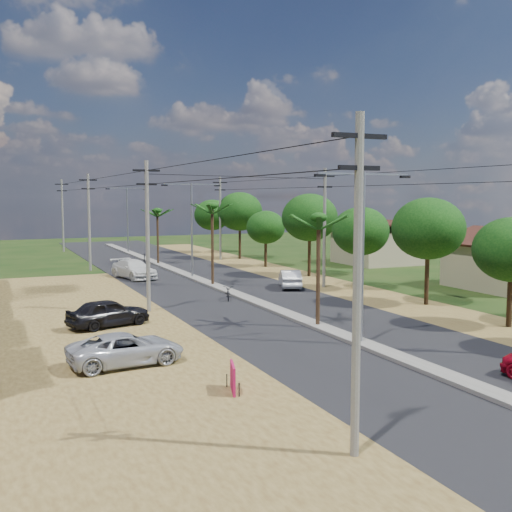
{
  "coord_description": "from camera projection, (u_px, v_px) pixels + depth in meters",
  "views": [
    {
      "loc": [
        -15.66,
        -22.86,
        6.87
      ],
      "look_at": [
        0.36,
        12.69,
        3.0
      ],
      "focal_mm": 42.0,
      "sensor_mm": 36.0,
      "label": 1
    }
  ],
  "objects": [
    {
      "name": "utility_pole_e_c",
      "position": [
        220.0,
        216.0,
        64.89
      ],
      "size": [
        1.6,
        0.24,
        9.0
      ],
      "color": "#605E56",
      "rests_on": "ground"
    },
    {
      "name": "streetlight_near",
      "position": [
        363.0,
        242.0,
        27.35
      ],
      "size": [
        5.1,
        0.18,
        8.0
      ],
      "color": "gray",
      "rests_on": "ground"
    },
    {
      "name": "car_parked_dark",
      "position": [
        108.0,
        313.0,
        31.57
      ],
      "size": [
        4.66,
        2.89,
        1.48
      ],
      "primitive_type": "imported",
      "rotation": [
        0.0,
        0.0,
        1.85
      ],
      "color": "black",
      "rests_on": "ground"
    },
    {
      "name": "house_east_far",
      "position": [
        378.0,
        240.0,
        61.57
      ],
      "size": [
        7.6,
        7.5,
        4.6
      ],
      "color": "tan",
      "rests_on": "ground"
    },
    {
      "name": "ground",
      "position": [
        361.0,
        345.0,
        27.82
      ],
      "size": [
        160.0,
        160.0,
        0.0
      ],
      "primitive_type": "plane",
      "color": "black",
      "rests_on": "ground"
    },
    {
      "name": "utility_pole_w_b",
      "position": [
        148.0,
        233.0,
        35.38
      ],
      "size": [
        1.6,
        0.24,
        9.0
      ],
      "color": "#605E56",
      "rests_on": "ground"
    },
    {
      "name": "utility_pole_w_a",
      "position": [
        357.0,
        279.0,
        15.42
      ],
      "size": [
        1.6,
        0.24,
        9.0
      ],
      "color": "#605E56",
      "rests_on": "ground"
    },
    {
      "name": "palm_median_far",
      "position": [
        157.0,
        213.0,
        59.96
      ],
      "size": [
        2.0,
        2.0,
        5.85
      ],
      "color": "black",
      "rests_on": "ground"
    },
    {
      "name": "car_silver_mid",
      "position": [
        290.0,
        279.0,
        45.02
      ],
      "size": [
        2.87,
        4.36,
        1.36
      ],
      "primitive_type": "imported",
      "rotation": [
        0.0,
        0.0,
        2.76
      ],
      "color": "#AFB3B8",
      "rests_on": "ground"
    },
    {
      "name": "tree_east_d",
      "position": [
        361.0,
        231.0,
        43.94
      ],
      "size": [
        4.2,
        4.2,
        6.13
      ],
      "color": "black",
      "rests_on": "ground"
    },
    {
      "name": "dirt_lot_west",
      "position": [
        7.0,
        339.0,
        28.95
      ],
      "size": [
        18.0,
        46.0,
        0.04
      ],
      "primitive_type": "cube",
      "color": "brown",
      "rests_on": "ground"
    },
    {
      "name": "car_white_far",
      "position": [
        134.0,
        270.0,
        50.2
      ],
      "size": [
        3.4,
        5.69,
        1.54
      ],
      "primitive_type": "imported",
      "rotation": [
        0.0,
        0.0,
        0.25
      ],
      "color": "silver",
      "rests_on": "ground"
    },
    {
      "name": "palm_median_near",
      "position": [
        319.0,
        223.0,
        30.9
      ],
      "size": [
        2.0,
        2.0,
        6.15
      ],
      "color": "black",
      "rests_on": "ground"
    },
    {
      "name": "streetlight_mid",
      "position": [
        192.0,
        222.0,
        50.03
      ],
      "size": [
        5.1,
        0.18,
        8.0
      ],
      "color": "gray",
      "rests_on": "ground"
    },
    {
      "name": "tree_east_e",
      "position": [
        310.0,
        218.0,
        51.2
      ],
      "size": [
        4.8,
        4.8,
        7.14
      ],
      "color": "black",
      "rests_on": "ground"
    },
    {
      "name": "tree_east_h",
      "position": [
        212.0,
        215.0,
        72.98
      ],
      "size": [
        4.4,
        4.4,
        6.52
      ],
      "color": "black",
      "rests_on": "ground"
    },
    {
      "name": "utility_pole_w_d",
      "position": [
        63.0,
        214.0,
        74.39
      ],
      "size": [
        1.6,
        0.24,
        9.0
      ],
      "color": "#605E56",
      "rests_on": "ground"
    },
    {
      "name": "utility_pole_e_b",
      "position": [
        324.0,
        225.0,
        44.93
      ],
      "size": [
        1.6,
        0.24,
        9.0
      ],
      "color": "#605E56",
      "rests_on": "ground"
    },
    {
      "name": "tree_east_f",
      "position": [
        266.0,
        227.0,
        58.42
      ],
      "size": [
        3.8,
        3.8,
        5.52
      ],
      "color": "black",
      "rests_on": "ground"
    },
    {
      "name": "streetlight_far",
      "position": [
        127.0,
        214.0,
        72.71
      ],
      "size": [
        5.1,
        0.18,
        8.0
      ],
      "color": "gray",
      "rests_on": "ground"
    },
    {
      "name": "road",
      "position": [
        238.0,
        296.0,
        41.43
      ],
      "size": [
        12.0,
        110.0,
        0.04
      ],
      "primitive_type": "cube",
      "color": "black",
      "rests_on": "ground"
    },
    {
      "name": "moto_rider_west_b",
      "position": [
        144.0,
        259.0,
        60.69
      ],
      "size": [
        0.99,
        1.99,
        1.15
      ],
      "primitive_type": "imported",
      "rotation": [
        0.0,
        0.0,
        -0.25
      ],
      "color": "black",
      "rests_on": "ground"
    },
    {
      "name": "median",
      "position": [
        222.0,
        289.0,
        44.14
      ],
      "size": [
        1.0,
        90.0,
        0.18
      ],
      "primitive_type": "cube",
      "color": "#605E56",
      "rests_on": "ground"
    },
    {
      "name": "tree_east_g",
      "position": [
        240.0,
        212.0,
        65.79
      ],
      "size": [
        5.0,
        5.0,
        7.38
      ],
      "color": "black",
      "rests_on": "ground"
    },
    {
      "name": "tree_east_c",
      "position": [
        428.0,
        229.0,
        37.66
      ],
      "size": [
        4.6,
        4.6,
        6.83
      ],
      "color": "black",
      "rests_on": "ground"
    },
    {
      "name": "moto_rider_west_a",
      "position": [
        228.0,
        293.0,
        39.72
      ],
      "size": [
        1.27,
        1.98,
        0.98
      ],
      "primitive_type": "imported",
      "rotation": [
        0.0,
        0.0,
        -0.36
      ],
      "color": "black",
      "rests_on": "ground"
    },
    {
      "name": "dirt_shoulder_east",
      "position": [
        342.0,
        288.0,
        44.9
      ],
      "size": [
        5.0,
        90.0,
        0.03
      ],
      "primitive_type": "cube",
      "color": "brown",
      "rests_on": "ground"
    },
    {
      "name": "car_parked_silver",
      "position": [
        126.0,
        350.0,
        24.38
      ],
      "size": [
        4.88,
        2.59,
        1.31
      ],
      "primitive_type": "imported",
      "rotation": [
        0.0,
        0.0,
        1.66
      ],
      "color": "#AFB3B8",
      "rests_on": "ground"
    },
    {
      "name": "utility_pole_w_c",
      "position": [
        89.0,
        220.0,
        55.34
      ],
      "size": [
        1.6,
        0.24,
        9.0
      ],
      "color": "#605E56",
      "rests_on": "ground"
    },
    {
      "name": "tree_east_b",
      "position": [
        512.0,
        250.0,
        31.22
      ],
      "size": [
        4.0,
        4.0,
        5.83
      ],
      "color": "black",
      "rests_on": "ground"
    },
    {
      "name": "palm_median_mid",
      "position": [
        212.0,
        210.0,
        45.38
      ],
      "size": [
        2.0,
        2.0,
        6.55
      ],
      "color": "black",
      "rests_on": "ground"
    },
    {
      "name": "roadside_sign",
      "position": [
        233.0,
        378.0,
        20.99
      ],
      "size": [
        0.44,
        1.22,
        1.04
      ],
      "rotation": [
        0.0,
        0.0,
        -0.29
      ],
      "color": "#A60F45",
      "rests_on": "ground"
    },
    {
      "name": "house_east_near",
      "position": [
        509.0,
        257.0,
        44.83
      ],
      "size": [
        7.6,
        7.5,
        4.6
      ],
      "color": "tan",
      "rests_on": "ground"
    }
  ]
}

